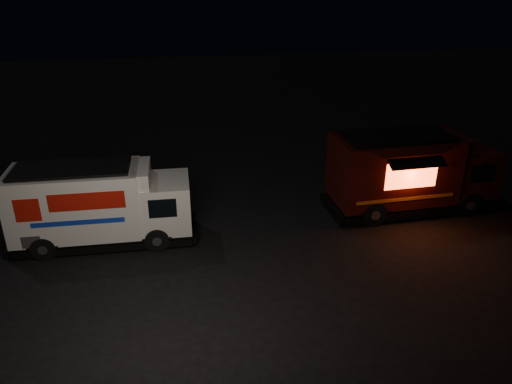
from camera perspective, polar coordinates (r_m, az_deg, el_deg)
The scene contains 3 objects.
ground at distance 16.03m, azimuth -0.81°, elevation -8.37°, with size 80.00×80.00×0.00m, color black.
white_truck at distance 17.49m, azimuth -17.12°, elevation -1.35°, with size 6.13×2.09×2.78m, color silver, non-canonical shape.
red_truck at distance 19.94m, azimuth 17.53°, elevation 2.26°, with size 6.56×2.41×3.05m, color #380B0A, non-canonical shape.
Camera 1 is at (-1.85, -13.32, 8.71)m, focal length 35.00 mm.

